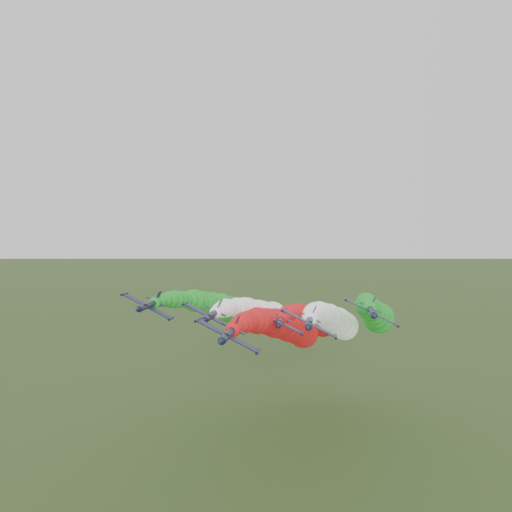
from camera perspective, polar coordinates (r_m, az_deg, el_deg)
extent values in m
cylinder|color=#111635|center=(76.38, -3.20, -8.92)|extent=(1.57, 9.61, 1.57)
cone|color=#111635|center=(70.97, -4.09, -9.84)|extent=(1.43, 1.92, 1.43)
cone|color=black|center=(81.42, -2.48, -8.18)|extent=(1.43, 0.96, 1.43)
ellipsoid|color=black|center=(74.22, -3.37, -8.97)|extent=(1.07, 2.01, 0.96)
cube|color=#111635|center=(76.22, -3.28, -9.06)|extent=(9.27, 2.03, 4.62)
cylinder|color=#111635|center=(76.81, -6.68, -7.27)|extent=(0.63, 2.78, 0.63)
cylinder|color=#111635|center=(75.98, 0.20, -10.83)|extent=(0.63, 2.78, 0.63)
cube|color=#111635|center=(79.99, -2.25, -7.58)|extent=(1.21, 1.60, 2.27)
cube|color=#111635|center=(80.25, -2.58, -8.24)|extent=(3.69, 1.17, 1.88)
sphere|color=red|center=(79.98, -2.67, -8.38)|extent=(2.50, 2.50, 2.50)
sphere|color=red|center=(82.92, -2.27, -8.05)|extent=(2.49, 2.49, 2.49)
sphere|color=red|center=(85.89, -1.86, -7.82)|extent=(3.27, 3.27, 3.27)
sphere|color=red|center=(88.86, -1.46, -7.64)|extent=(3.83, 3.83, 3.83)
sphere|color=red|center=(91.84, -1.05, -7.53)|extent=(3.96, 3.96, 3.96)
sphere|color=red|center=(94.84, -0.65, -7.45)|extent=(3.85, 3.85, 3.85)
sphere|color=red|center=(97.84, -0.24, -7.41)|extent=(4.75, 4.75, 4.75)
sphere|color=red|center=(100.85, 0.16, -7.40)|extent=(5.42, 5.42, 5.42)
sphere|color=red|center=(103.86, 0.57, -7.41)|extent=(5.34, 5.34, 5.34)
sphere|color=red|center=(106.89, 0.97, -7.45)|extent=(5.56, 5.56, 5.56)
sphere|color=red|center=(109.92, 1.38, -7.51)|extent=(5.91, 5.91, 5.91)
sphere|color=red|center=(112.96, 1.78, -7.58)|extent=(5.61, 5.61, 5.61)
sphere|color=red|center=(116.01, 2.19, -7.67)|extent=(6.84, 6.84, 6.84)
sphere|color=red|center=(119.07, 2.59, -7.78)|extent=(6.80, 6.80, 6.80)
sphere|color=red|center=(122.13, 3.00, -7.89)|extent=(6.15, 6.15, 6.15)
sphere|color=red|center=(125.21, 3.40, -8.02)|extent=(7.04, 7.04, 7.04)
sphere|color=red|center=(128.29, 3.81, -8.15)|extent=(7.45, 7.45, 7.45)
sphere|color=red|center=(131.39, 4.21, -8.29)|extent=(7.21, 7.21, 7.21)
sphere|color=red|center=(134.50, 4.62, -8.44)|extent=(7.43, 7.43, 7.43)
sphere|color=red|center=(137.61, 5.02, -8.60)|extent=(7.75, 7.75, 7.75)
sphere|color=red|center=(140.74, 5.43, -8.76)|extent=(8.34, 8.34, 8.34)
cylinder|color=#111635|center=(89.90, -5.16, -6.80)|extent=(1.57, 9.61, 1.57)
cone|color=#111635|center=(84.48, -6.04, -7.43)|extent=(1.43, 1.92, 1.43)
cone|color=black|center=(94.93, -4.44, -6.28)|extent=(1.43, 0.96, 1.43)
ellipsoid|color=black|center=(87.74, -5.36, -6.78)|extent=(1.07, 2.01, 0.96)
cube|color=#111635|center=(89.73, -5.24, -6.91)|extent=(9.27, 2.03, 4.62)
cylinder|color=#111635|center=(90.53, -8.10, -5.39)|extent=(0.63, 2.78, 0.63)
cylinder|color=#111635|center=(89.22, -2.32, -8.42)|extent=(0.63, 2.78, 0.63)
cube|color=#111635|center=(93.51, -4.27, -5.73)|extent=(1.21, 1.60, 2.27)
cube|color=#111635|center=(93.76, -4.55, -6.30)|extent=(3.69, 1.17, 1.88)
sphere|color=white|center=(93.49, -4.64, -6.42)|extent=(2.26, 2.26, 2.26)
sphere|color=white|center=(96.43, -4.23, -6.19)|extent=(2.87, 2.87, 2.87)
sphere|color=white|center=(99.38, -3.82, -6.05)|extent=(3.40, 3.40, 3.40)
sphere|color=white|center=(102.33, -3.42, -5.95)|extent=(3.80, 3.80, 3.80)
sphere|color=white|center=(105.30, -3.01, -5.90)|extent=(3.41, 3.41, 3.41)
sphere|color=white|center=(108.27, -2.60, -5.88)|extent=(3.67, 3.67, 3.67)
sphere|color=white|center=(111.25, -2.19, -5.88)|extent=(4.34, 4.34, 4.34)
sphere|color=white|center=(114.23, -1.79, -5.92)|extent=(4.36, 4.36, 4.36)
sphere|color=white|center=(117.22, -1.38, -5.97)|extent=(5.05, 5.05, 5.05)
sphere|color=white|center=(120.22, -0.97, -6.04)|extent=(5.36, 5.36, 5.36)
sphere|color=white|center=(123.22, -0.56, -6.13)|extent=(5.17, 5.17, 5.17)
sphere|color=white|center=(126.22, -0.16, -6.23)|extent=(5.20, 5.20, 5.20)
sphere|color=white|center=(129.24, 0.25, -6.34)|extent=(5.97, 5.97, 5.97)
sphere|color=white|center=(132.26, 0.66, -6.47)|extent=(6.23, 6.23, 6.23)
sphere|color=white|center=(135.29, 1.07, -6.60)|extent=(6.51, 6.51, 6.51)
sphere|color=white|center=(138.33, 1.47, -6.75)|extent=(6.97, 6.97, 6.97)
sphere|color=white|center=(141.38, 1.88, -6.90)|extent=(8.22, 8.22, 8.22)
sphere|color=white|center=(144.43, 2.29, -7.05)|extent=(7.22, 7.22, 7.22)
sphere|color=white|center=(147.50, 2.70, -7.22)|extent=(7.67, 7.67, 7.67)
sphere|color=white|center=(150.57, 3.10, -7.39)|extent=(8.53, 8.53, 8.53)
sphere|color=white|center=(153.66, 3.51, -7.56)|extent=(9.52, 9.52, 9.52)
cylinder|color=#111635|center=(88.17, 6.12, -7.53)|extent=(1.57, 9.61, 1.57)
cone|color=#111635|center=(82.61, 5.99, -8.23)|extent=(1.43, 1.92, 1.43)
cone|color=black|center=(93.32, 6.22, -6.95)|extent=(1.43, 0.96, 1.43)
ellipsoid|color=black|center=(85.99, 6.20, -7.53)|extent=(1.07, 2.01, 0.96)
cube|color=#111635|center=(87.98, 6.07, -7.64)|extent=(9.27, 2.03, 4.62)
cylinder|color=#111635|center=(87.87, 3.05, -6.16)|extent=(0.63, 2.78, 0.63)
cylinder|color=#111635|center=(88.40, 9.08, -9.10)|extent=(0.63, 2.78, 0.63)
cube|color=#111635|center=(91.96, 6.54, -6.40)|extent=(1.21, 1.60, 2.27)
cube|color=#111635|center=(92.13, 6.24, -6.98)|extent=(3.69, 1.17, 1.88)
sphere|color=white|center=(91.84, 6.19, -7.11)|extent=(2.56, 2.56, 2.56)
sphere|color=white|center=(94.85, 6.26, -6.85)|extent=(3.26, 3.26, 3.26)
sphere|color=white|center=(97.87, 6.35, -6.68)|extent=(3.08, 3.08, 3.08)
sphere|color=white|center=(100.90, 6.46, -6.56)|extent=(3.81, 3.81, 3.81)
sphere|color=white|center=(103.95, 6.59, -6.48)|extent=(3.68, 3.68, 3.68)
sphere|color=white|center=(107.00, 6.73, -6.44)|extent=(4.44, 4.44, 4.44)
sphere|color=white|center=(110.07, 6.88, -6.42)|extent=(4.18, 4.18, 4.18)
sphere|color=white|center=(113.14, 7.05, -6.44)|extent=(4.51, 4.51, 4.51)
sphere|color=white|center=(116.22, 7.23, -6.47)|extent=(5.33, 5.33, 5.33)
sphere|color=white|center=(119.30, 7.43, -6.53)|extent=(5.17, 5.17, 5.17)
sphere|color=white|center=(122.40, 7.63, -6.60)|extent=(5.67, 5.67, 5.67)
sphere|color=white|center=(125.50, 7.84, -6.68)|extent=(5.55, 5.55, 5.55)
sphere|color=white|center=(128.61, 8.06, -6.78)|extent=(5.86, 5.86, 5.86)
sphere|color=white|center=(131.73, 8.29, -6.89)|extent=(6.86, 6.86, 6.86)
sphere|color=white|center=(134.86, 8.53, -7.01)|extent=(6.51, 6.51, 6.51)
sphere|color=white|center=(138.00, 8.77, -7.14)|extent=(6.75, 6.75, 6.75)
sphere|color=white|center=(141.15, 9.02, -7.28)|extent=(7.35, 7.35, 7.35)
sphere|color=white|center=(144.31, 9.28, -7.43)|extent=(8.22, 8.22, 8.22)
sphere|color=white|center=(147.48, 9.54, -7.58)|extent=(7.16, 7.16, 7.16)
sphere|color=white|center=(150.66, 9.81, -7.73)|extent=(8.28, 8.28, 8.28)
sphere|color=white|center=(153.86, 10.08, -7.89)|extent=(8.40, 8.40, 8.40)
cylinder|color=#111635|center=(97.56, -12.22, -5.53)|extent=(1.57, 9.61, 1.57)
cone|color=#111635|center=(92.33, -13.43, -6.02)|extent=(1.43, 1.92, 1.43)
cone|color=black|center=(102.44, -11.20, -5.12)|extent=(1.43, 0.96, 1.43)
ellipsoid|color=black|center=(95.46, -12.56, -5.48)|extent=(1.07, 2.01, 0.96)
cube|color=#111635|center=(97.41, -12.30, -5.63)|extent=(9.27, 2.03, 4.62)
cylinder|color=#111635|center=(98.79, -14.82, -4.22)|extent=(0.63, 2.78, 0.63)
cylinder|color=#111635|center=(96.29, -9.69, -7.06)|extent=(0.63, 2.78, 0.63)
cube|color=#111635|center=(101.02, -11.14, -4.60)|extent=(1.21, 1.60, 2.27)
cube|color=#111635|center=(101.30, -11.38, -5.13)|extent=(3.69, 1.17, 1.88)
sphere|color=#1A8821|center=(101.04, -11.48, -5.23)|extent=(2.34, 2.34, 2.34)
sphere|color=#1A8821|center=(103.89, -10.91, -5.06)|extent=(2.57, 2.57, 2.57)
sphere|color=#1A8821|center=(106.74, -10.35, -4.96)|extent=(2.94, 2.94, 2.94)
sphere|color=#1A8821|center=(109.60, -9.80, -4.91)|extent=(3.65, 3.65, 3.65)
sphere|color=#1A8821|center=(112.47, -9.25, -4.89)|extent=(3.99, 3.99, 3.99)
sphere|color=#1A8821|center=(115.35, -8.71, -4.90)|extent=(3.84, 3.84, 3.84)
sphere|color=#1A8821|center=(118.23, -8.18, -4.93)|extent=(3.76, 3.76, 3.76)
sphere|color=#1A8821|center=(121.11, -7.65, -4.99)|extent=(4.48, 4.48, 4.48)
sphere|color=#1A8821|center=(124.00, -7.13, -5.07)|extent=(5.54, 5.54, 5.54)
sphere|color=#1A8821|center=(126.89, -6.61, -5.16)|extent=(5.43, 5.43, 5.43)
sphere|color=#1A8821|center=(129.79, -6.09, -5.27)|extent=(5.71, 5.71, 5.71)
sphere|color=#1A8821|center=(132.70, -5.58, -5.39)|extent=(5.85, 5.85, 5.85)
sphere|color=#1A8821|center=(135.61, -5.08, -5.52)|extent=(6.62, 6.62, 6.62)
sphere|color=#1A8821|center=(138.53, -4.58, -5.66)|extent=(5.53, 5.53, 5.53)
sphere|color=#1A8821|center=(141.46, -4.08, -5.81)|extent=(7.66, 7.66, 7.66)
sphere|color=#1A8821|center=(144.40, -3.59, -5.97)|extent=(6.49, 6.49, 6.49)
sphere|color=#1A8821|center=(147.34, -3.09, -6.13)|extent=(7.89, 7.89, 7.89)
sphere|color=#1A8821|center=(150.30, -2.61, -6.30)|extent=(8.12, 8.12, 8.12)
sphere|color=#1A8821|center=(153.26, -2.12, -6.48)|extent=(7.05, 7.05, 7.05)
sphere|color=#1A8821|center=(156.23, -1.64, -6.66)|extent=(7.79, 7.79, 7.79)
sphere|color=#1A8821|center=(159.22, -1.15, -6.84)|extent=(8.30, 8.30, 8.30)
cylinder|color=#111635|center=(93.45, 13.06, -6.16)|extent=(1.57, 9.61, 1.57)
cone|color=#111635|center=(87.89, 13.39, -6.73)|extent=(1.43, 1.92, 1.43)
cone|color=black|center=(98.60, 12.79, -5.68)|extent=(1.43, 0.96, 1.43)
ellipsoid|color=black|center=(91.31, 13.30, -6.13)|extent=(1.07, 2.01, 0.96)
cube|color=#111635|center=(93.26, 13.03, -6.27)|extent=(9.27, 2.03, 4.62)
cylinder|color=#111635|center=(92.63, 10.20, -4.89)|extent=(0.63, 2.78, 0.63)
cylinder|color=#111635|center=(94.16, 15.83, -7.60)|extent=(0.63, 2.78, 0.63)
cube|color=#111635|center=(97.34, 13.18, -5.14)|extent=(1.21, 1.60, 2.27)
cube|color=#111635|center=(97.43, 12.89, -5.70)|extent=(3.69, 1.17, 1.88)
sphere|color=#1A8821|center=(97.13, 12.87, -5.81)|extent=(2.90, 2.90, 2.90)
sphere|color=#1A8821|center=(100.14, 12.73, -5.61)|extent=(2.68, 2.68, 2.68)
sphere|color=#1A8821|center=(103.16, 12.62, -5.48)|extent=(3.56, 3.56, 3.56)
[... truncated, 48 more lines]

